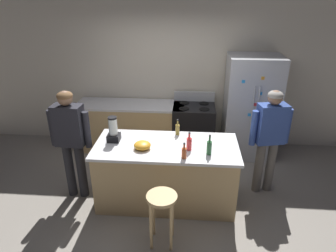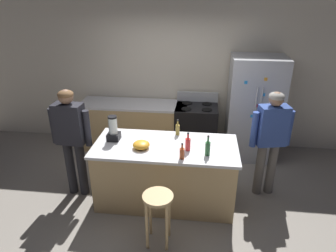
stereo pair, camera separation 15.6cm
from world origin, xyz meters
name	(u,v)px [view 1 (the left image)]	position (x,y,z in m)	size (l,w,h in m)	color
ground_plane	(166,199)	(0.00, 0.00, 0.00)	(14.00, 14.00, 0.00)	gray
back_wall	(175,76)	(0.00, 1.95, 1.35)	(8.00, 0.10, 2.70)	beige
kitchen_island	(166,173)	(0.00, 0.00, 0.46)	(1.96, 0.90, 0.91)	tan
back_counter_run	(131,126)	(-0.80, 1.55, 0.45)	(2.00, 0.64, 0.91)	tan
refrigerator	(250,108)	(1.38, 1.50, 0.92)	(0.90, 0.73, 1.84)	#B7BABF
stove_range	(193,128)	(0.38, 1.52, 0.46)	(0.76, 0.65, 1.09)	black
person_by_island_left	(71,136)	(-1.33, 0.01, 0.99)	(0.59, 0.24, 1.64)	#26262B
person_by_sink_right	(270,133)	(1.45, 0.35, 0.97)	(0.60, 0.30, 1.61)	#66605B
bar_stool	(162,207)	(0.02, -0.83, 0.54)	(0.36, 0.36, 0.70)	tan
blender_appliance	(113,131)	(-0.74, 0.08, 1.06)	(0.17, 0.17, 0.36)	black
bottle_olive_oil	(209,147)	(0.57, -0.20, 1.01)	(0.07, 0.07, 0.28)	#2D6638
bottle_cooking_sauce	(184,153)	(0.25, -0.33, 0.98)	(0.06, 0.06, 0.22)	#B24C26
bottle_soda	(189,143)	(0.31, -0.10, 1.00)	(0.07, 0.07, 0.26)	red
bottle_vinegar	(178,129)	(0.14, 0.34, 0.99)	(0.06, 0.06, 0.24)	olive
mixing_bowl	(142,145)	(-0.31, -0.12, 0.96)	(0.23, 0.23, 0.10)	orange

